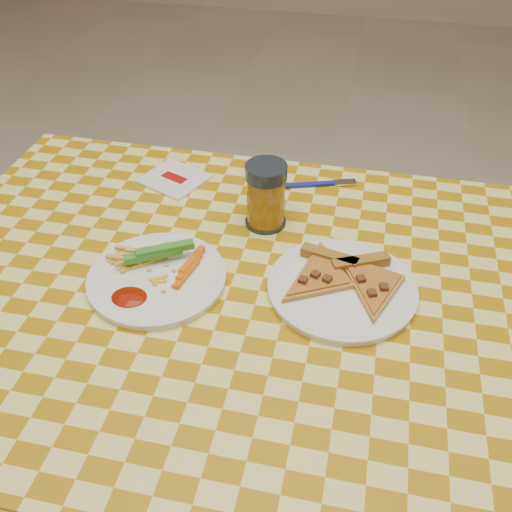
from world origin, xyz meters
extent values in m
plane|color=beige|center=(0.00, 0.00, 0.00)|extent=(8.00, 8.00, 0.00)
cylinder|color=silver|center=(-0.54, 0.34, 0.35)|extent=(0.06, 0.06, 0.71)
cylinder|color=silver|center=(0.54, 0.34, 0.35)|extent=(0.06, 0.06, 0.71)
cube|color=#532A1C|center=(0.00, 0.00, 0.73)|extent=(1.20, 0.80, 0.04)
cylinder|color=white|center=(-0.18, -0.02, 0.76)|extent=(0.27, 0.27, 0.01)
cylinder|color=white|center=(0.14, 0.03, 0.76)|extent=(0.33, 0.33, 0.01)
cube|color=#19630F|center=(-0.19, 0.02, 0.79)|extent=(0.11, 0.08, 0.02)
cube|color=orange|center=(-0.13, 0.01, 0.78)|extent=(0.06, 0.09, 0.02)
ellipsoid|color=#7B1202|center=(-0.21, -0.08, 0.77)|extent=(0.06, 0.05, 0.01)
cube|color=#A67C25|center=(0.11, 0.09, 0.78)|extent=(0.11, 0.05, 0.02)
cube|color=#A67C25|center=(0.16, 0.08, 0.78)|extent=(0.10, 0.06, 0.02)
cylinder|color=black|center=(-0.03, 0.19, 0.76)|extent=(0.08, 0.08, 0.01)
cylinder|color=#8A590F|center=(-0.03, 0.19, 0.81)|extent=(0.07, 0.07, 0.11)
cylinder|color=black|center=(-0.03, 0.19, 0.87)|extent=(0.08, 0.08, 0.03)
cube|color=white|center=(-0.26, 0.31, 0.76)|extent=(0.16, 0.16, 0.01)
cube|color=#AC0B09|center=(-0.26, 0.31, 0.76)|extent=(0.06, 0.05, 0.00)
cube|color=navy|center=(0.04, 0.35, 0.76)|extent=(0.11, 0.05, 0.01)
cube|color=silver|center=(0.11, 0.37, 0.76)|extent=(0.05, 0.04, 0.00)
camera|label=1|loc=(0.15, -0.70, 1.43)|focal=40.00mm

